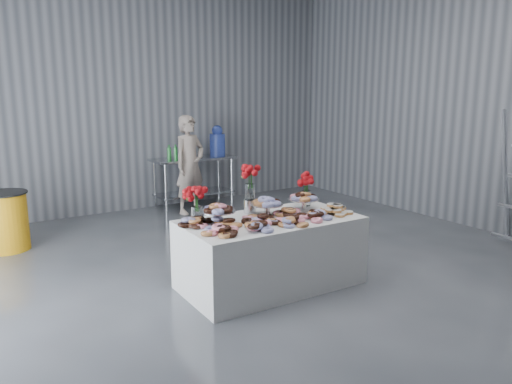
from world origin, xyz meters
TOP-DOWN VIEW (x-y plane):
  - ground at (0.00, 0.00)m, footprint 9.00×9.00m
  - room_walls at (-0.27, 0.07)m, footprint 8.04×9.04m
  - display_table at (0.03, 0.27)m, footprint 1.92×1.04m
  - prep_table at (0.99, 4.10)m, footprint 1.50×0.60m
  - donut_mounds at (0.03, 0.22)m, footprint 1.82×0.84m
  - cake_stand_left at (-0.51, 0.44)m, footprint 0.36×0.36m
  - cake_stand_mid at (0.09, 0.42)m, footprint 0.36×0.36m
  - cake_stand_right at (0.58, 0.41)m, footprint 0.36×0.36m
  - danish_pile at (0.78, 0.11)m, footprint 0.48×0.48m
  - bouquet_left at (-0.71, 0.54)m, footprint 0.26×0.26m
  - bouquet_right at (0.74, 0.56)m, footprint 0.26×0.26m
  - bouquet_center at (-0.01, 0.62)m, footprint 0.26×0.26m
  - water_jug at (1.49, 4.10)m, footprint 0.28×0.28m
  - drink_bottles at (0.67, 4.00)m, footprint 0.54×0.08m
  - person at (0.73, 3.71)m, footprint 0.70×0.56m
  - trash_barrel at (-2.22, 3.19)m, footprint 0.61×0.61m

SIDE VIEW (x-z plane):
  - ground at x=0.00m, z-range 0.00..0.00m
  - display_table at x=0.03m, z-range 0.00..0.75m
  - trash_barrel at x=-2.22m, z-range 0.00..0.79m
  - prep_table at x=0.99m, z-range 0.17..1.07m
  - donut_mounds at x=0.03m, z-range 0.75..0.84m
  - danish_pile at x=0.78m, z-range 0.75..0.86m
  - person at x=0.73m, z-range 0.00..1.68m
  - cake_stand_left at x=-0.51m, z-range 0.80..0.98m
  - cake_stand_mid at x=0.09m, z-range 0.80..0.98m
  - cake_stand_right at x=0.58m, z-range 0.80..0.98m
  - drink_bottles at x=0.67m, z-range 0.90..1.17m
  - bouquet_left at x=-0.71m, z-range 0.84..1.26m
  - bouquet_right at x=0.74m, z-range 0.84..1.26m
  - bouquet_center at x=-0.01m, z-range 0.84..1.41m
  - water_jug at x=1.49m, z-range 0.87..1.43m
  - room_walls at x=-0.27m, z-range 0.63..4.65m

